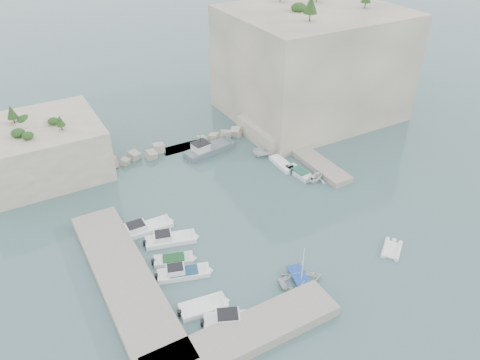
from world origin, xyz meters
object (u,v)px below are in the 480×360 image
motorboat_d (184,275)px  inflatable_dinghy (391,250)px  tender_east_c (282,166)px  work_boat (210,152)px  motorboat_b (171,241)px  tender_east_d (266,155)px  motorboat_c (174,262)px  motorboat_a (145,230)px  motorboat_f (238,323)px  tender_east_b (299,174)px  tender_east_a (315,181)px  rowboat (301,282)px  motorboat_e (203,309)px

motorboat_d → inflatable_dinghy: size_ratio=1.61×
tender_east_c → work_boat: bearing=40.8°
motorboat_b → tender_east_d: size_ratio=1.43×
motorboat_b → motorboat_c: motorboat_b is taller
motorboat_b → tender_east_c: size_ratio=1.20×
motorboat_a → motorboat_f: 17.02m
tender_east_b → inflatable_dinghy: bearing=173.8°
tender_east_d → motorboat_a: bearing=119.1°
motorboat_f → tender_east_a: tender_east_a is taller
inflatable_dinghy → tender_east_b: tender_east_b is taller
inflatable_dinghy → tender_east_c: (-0.48, 20.60, 0.00)m
motorboat_b → work_boat: 20.31m
tender_east_a → motorboat_b: bearing=74.1°
rowboat → tender_east_a: bearing=-29.7°
motorboat_d → tender_east_d: 26.16m
tender_east_b → motorboat_b: bearing=96.4°
motorboat_b → tender_east_c: (19.83, 7.38, 0.00)m
tender_east_c → tender_east_a: bearing=-162.0°
motorboat_b → tender_east_a: tender_east_a is taller
motorboat_a → rowboat: 18.91m
motorboat_d → tender_east_d: bearing=56.4°
inflatable_dinghy → tender_east_b: (0.26, 17.52, 0.00)m
motorboat_c → work_boat: work_boat is taller
motorboat_d → tender_east_c: motorboat_d is taller
motorboat_f → motorboat_b: bearing=117.9°
motorboat_f → tender_east_a: size_ratio=2.16×
work_boat → rowboat: bearing=-107.9°
motorboat_a → motorboat_f: (2.88, -16.77, 0.00)m
rowboat → motorboat_f: bearing=110.9°
motorboat_b → motorboat_c: 3.34m
motorboat_c → inflatable_dinghy: bearing=-6.3°
rowboat → motorboat_d: bearing=67.4°
rowboat → tender_east_a: 18.98m
motorboat_e → motorboat_f: 3.66m
motorboat_e → inflatable_dinghy: 21.52m
motorboat_f → inflatable_dinghy: bearing=24.6°
motorboat_e → rowboat: (9.98, -1.77, 0.00)m
motorboat_d → tender_east_b: size_ratio=1.21×
motorboat_d → tender_east_c: 24.41m
motorboat_d → motorboat_b: bearing=98.4°
motorboat_c → inflatable_dinghy: size_ratio=1.25×
tender_east_d → rowboat: bearing=164.9°
motorboat_f → tender_east_d: bearing=76.6°
motorboat_a → motorboat_e: size_ratio=1.42×
tender_east_a → tender_east_b: bearing=1.1°
rowboat → tender_east_a: (12.57, 14.22, 0.00)m
motorboat_e → tender_east_b: 26.17m
work_boat → motorboat_a: bearing=-149.4°
inflatable_dinghy → work_boat: (-7.63, 29.09, 0.00)m
inflatable_dinghy → tender_east_b: size_ratio=0.75×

